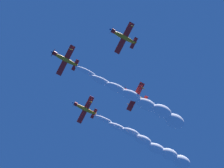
{
  "coord_description": "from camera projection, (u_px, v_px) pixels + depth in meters",
  "views": [
    {
      "loc": [
        -24.89,
        -25.53,
        1.47
      ],
      "look_at": [
        9.33,
        -14.92,
        72.54
      ],
      "focal_mm": 45.33,
      "sensor_mm": 36.0,
      "label": 1
    }
  ],
  "objects": [
    {
      "name": "airplane_slot_tail",
      "position": [
        134.0,
        95.0,
        82.18
      ],
      "size": [
        7.58,
        7.33,
        4.18
      ],
      "color": "orange"
    },
    {
      "name": "airplane_lead",
      "position": [
        64.0,
        59.0,
        77.65
      ],
      "size": [
        7.58,
        7.36,
        3.95
      ],
      "color": "orange"
    },
    {
      "name": "airplane_right_wingman",
      "position": [
        84.0,
        109.0,
        86.69
      ],
      "size": [
        7.57,
        7.4,
        3.84
      ],
      "color": "orange"
    },
    {
      "name": "smoke_trail_lead",
      "position": [
        149.0,
        106.0,
        81.21
      ],
      "size": [
        28.24,
        26.74,
        6.35
      ],
      "color": "white"
    },
    {
      "name": "airplane_left_wingman",
      "position": [
        123.0,
        37.0,
        75.2
      ],
      "size": [
        7.58,
        7.37,
        4.01
      ],
      "color": "orange"
    },
    {
      "name": "smoke_trail_right_wingman",
      "position": [
        158.0,
        149.0,
        90.36
      ],
      "size": [
        28.16,
        26.41,
        6.23
      ],
      "color": "white"
    }
  ]
}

